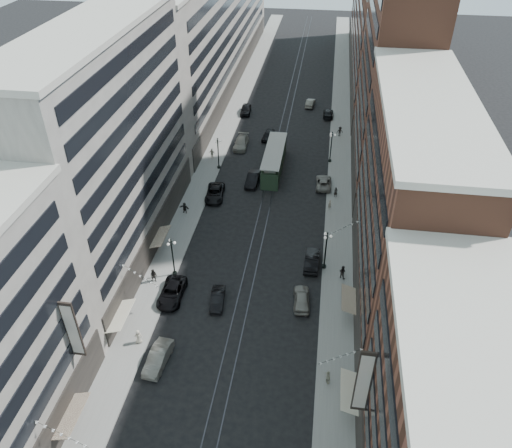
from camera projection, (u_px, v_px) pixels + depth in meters
The scene contains 37 objects.
ground at pixel (277, 158), 86.92m from camera, with size 220.00×220.00×0.00m, color black.
sidewalk_west at pixel (226, 129), 96.17m from camera, with size 4.00×180.00×0.15m, color gray.
sidewalk_east at pixel (341, 137), 93.60m from camera, with size 4.00×180.00×0.15m, color gray.
rail_west at pixel (279, 133), 95.01m from camera, with size 0.12×180.00×0.02m, color #2D2D33.
rail_east at pixel (286, 134), 94.84m from camera, with size 0.12×180.00×0.02m, color #2D2D33.
building_west_mid at pixel (112, 152), 59.07m from camera, with size 8.00×36.00×28.00m, color #A19B8F.
building_west_far at pixel (220, 23), 110.09m from camera, with size 8.00×90.00×26.00m, color #A19B8F.
building_east_mid at pixel (406, 213), 52.27m from camera, with size 8.00×30.00×24.00m, color brown.
building_east_tower at pixel (398, 47), 69.39m from camera, with size 8.00×26.00×42.00m, color brown.
building_east_far at pixel (374, 23), 113.91m from camera, with size 8.00×72.00×24.00m, color brown.
lamppost_sw_far at pixel (173, 256), 60.56m from camera, with size 1.03×1.14×5.52m.
lamppost_sw_mid at pixel (218, 152), 82.18m from camera, with size 1.03×1.14×5.52m.
lamppost_se_far at pixel (326, 249), 61.61m from camera, with size 1.03×1.14×5.52m.
lamppost_se_mid at pixel (331, 146), 84.03m from camera, with size 1.03×1.14×5.52m.
streetcar at pixel (274, 161), 82.65m from camera, with size 2.99×13.51×3.74m.
car_1 at pixel (158, 358), 50.93m from camera, with size 1.72×4.93×1.63m, color slate.
car_2 at pixel (172, 292), 58.70m from camera, with size 2.62×5.68×1.58m, color black.
car_4 at pixel (302, 299), 57.87m from camera, with size 1.88×4.67×1.59m, color gray.
car_5 at pixel (218, 299), 57.97m from camera, with size 1.49×4.26×1.40m, color black.
pedestrian_1 at pixel (139, 337), 52.93m from camera, with size 0.86×0.47×1.76m, color beige.
pedestrian_2 at pixel (154, 276), 60.66m from camera, with size 0.90×0.49×1.84m, color black.
pedestrian_4 at pixel (328, 377), 48.76m from camera, with size 1.01×0.46×1.73m, color #A7A38A.
car_7 at pixel (215, 193), 76.36m from camera, with size 2.62×5.68×1.58m, color black.
car_8 at pixel (241, 143), 89.95m from camera, with size 2.31×5.68×1.65m, color gray.
car_9 at pixel (246, 110), 101.95m from camera, with size 2.02×5.01×1.71m, color black.
car_10 at pixel (312, 260), 63.41m from camera, with size 1.78×5.09×1.68m, color black.
car_11 at pixel (324, 182), 79.02m from camera, with size 2.36×5.11×1.42m, color gray.
car_12 at pixel (328, 113), 100.78m from camera, with size 1.96×4.82×1.40m, color black.
car_13 at pixel (268, 135), 92.54m from camera, with size 1.79×4.45×1.52m, color black.
car_14 at pixel (310, 103), 105.09m from camera, with size 1.55×4.46×1.47m, color #68685C.
pedestrian_5 at pixel (185, 208), 72.72m from camera, with size 1.58×0.45×1.70m, color black.
pedestrian_6 at pixel (212, 153), 86.11m from camera, with size 1.10×0.50×1.87m, color #A59E89.
pedestrian_7 at pixel (342, 272), 61.21m from camera, with size 0.91×0.50×1.87m, color black.
pedestrian_8 at pixel (330, 205), 73.51m from camera, with size 0.58×0.38×1.58m, color beige.
pedestrian_9 at pixel (340, 131), 93.13m from camera, with size 1.22×0.50×1.88m, color black.
car_extra_0 at pixel (253, 179), 79.61m from camera, with size 1.81×5.19×1.71m, color black.
pedestrian_extra_0 at pixel (336, 192), 76.25m from camera, with size 0.59×0.39×1.61m, color black.
Camera 1 is at (7.59, -16.77, 41.82)m, focal length 35.00 mm.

